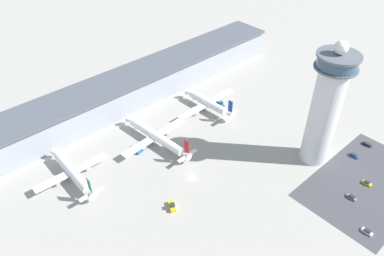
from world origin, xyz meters
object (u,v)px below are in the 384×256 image
object	(u,v)px
car_black_suv	(367,183)
service_truck_baggage	(140,149)
airplane_gate_alpha	(72,172)
service_truck_fuel	(220,104)
car_red_hatchback	(354,156)
car_yellow_taxi	(367,144)
car_white_wagon	(352,197)
control_tower	(326,106)
service_truck_catering	(172,206)
airplane_gate_charlie	(208,103)
car_grey_coupe	(367,232)
airplane_gate_bravo	(156,136)

from	to	relation	value
car_black_suv	service_truck_baggage	bearing A→B (deg)	125.47
airplane_gate_alpha	service_truck_fuel	bearing A→B (deg)	-2.09
car_red_hatchback	car_yellow_taxi	bearing A→B (deg)	-0.55
airplane_gate_alpha	car_white_wagon	world-z (taller)	airplane_gate_alpha
control_tower	service_truck_catering	bearing A→B (deg)	162.83
car_red_hatchback	service_truck_catering	bearing A→B (deg)	157.84
airplane_gate_alpha	airplane_gate_charlie	bearing A→B (deg)	-1.03
airplane_gate_alpha	airplane_gate_charlie	distance (m)	83.73
airplane_gate_alpha	car_yellow_taxi	distance (m)	144.23
service_truck_catering	car_red_hatchback	world-z (taller)	service_truck_catering
service_truck_baggage	car_black_suv	world-z (taller)	service_truck_baggage
service_truck_fuel	car_grey_coupe	world-z (taller)	service_truck_fuel
car_grey_coupe	car_white_wagon	bearing A→B (deg)	47.84
airplane_gate_bravo	airplane_gate_alpha	bearing A→B (deg)	173.20
control_tower	airplane_gate_charlie	bearing A→B (deg)	98.14
service_truck_catering	service_truck_baggage	distance (m)	40.15
service_truck_fuel	service_truck_baggage	distance (m)	58.32
service_truck_fuel	car_white_wagon	bearing A→B (deg)	-95.99
service_truck_baggage	service_truck_catering	bearing A→B (deg)	-106.67
airplane_gate_bravo	car_red_hatchback	xyz separation A→B (m)	(64.61, -72.97, -3.64)
control_tower	service_truck_fuel	world-z (taller)	control_tower
car_white_wagon	car_yellow_taxi	world-z (taller)	car_white_wagon
airplane_gate_charlie	car_yellow_taxi	bearing A→B (deg)	-64.06
car_grey_coupe	car_yellow_taxi	bearing A→B (deg)	27.40
service_truck_fuel	car_white_wagon	distance (m)	88.27
service_truck_fuel	car_red_hatchback	size ratio (longest dim) A/B	1.54
car_black_suv	car_white_wagon	xyz separation A→B (m)	(-12.78, 0.36, -0.01)
service_truck_catering	car_red_hatchback	bearing A→B (deg)	-22.16
service_truck_catering	car_grey_coupe	world-z (taller)	service_truck_catering
service_truck_baggage	service_truck_fuel	bearing A→B (deg)	1.27
service_truck_catering	service_truck_baggage	xyz separation A→B (m)	(11.52, 38.46, -0.01)
control_tower	airplane_gate_alpha	world-z (taller)	control_tower
service_truck_baggage	car_white_wagon	bearing A→B (deg)	-60.42
airplane_gate_bravo	car_black_suv	bearing A→B (deg)	-58.97
car_red_hatchback	car_yellow_taxi	xyz separation A→B (m)	(12.83, -0.12, -0.03)
car_yellow_taxi	service_truck_baggage	bearing A→B (deg)	139.88
control_tower	car_white_wagon	xyz separation A→B (m)	(-10.03, -26.20, -29.47)
service_truck_fuel	service_truck_catering	bearing A→B (deg)	-150.34
car_black_suv	car_white_wagon	bearing A→B (deg)	178.39
airplane_gate_bravo	service_truck_fuel	distance (m)	48.49
airplane_gate_charlie	car_black_suv	size ratio (longest dim) A/B	10.02
car_grey_coupe	car_red_hatchback	bearing A→B (deg)	34.97
service_truck_baggage	car_black_suv	size ratio (longest dim) A/B	1.59
car_yellow_taxi	control_tower	bearing A→B (deg)	154.72
airplane_gate_alpha	airplane_gate_bravo	world-z (taller)	airplane_gate_bravo
airplane_gate_alpha	car_red_hatchback	xyz separation A→B (m)	(108.24, -78.17, -3.76)
airplane_gate_bravo	service_truck_catering	size ratio (longest dim) A/B	7.43
service_truck_fuel	airplane_gate_charlie	bearing A→B (deg)	167.38
service_truck_catering	car_black_suv	xyz separation A→B (m)	(73.40, -48.40, -0.45)
airplane_gate_bravo	car_grey_coupe	bearing A→B (deg)	-74.68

